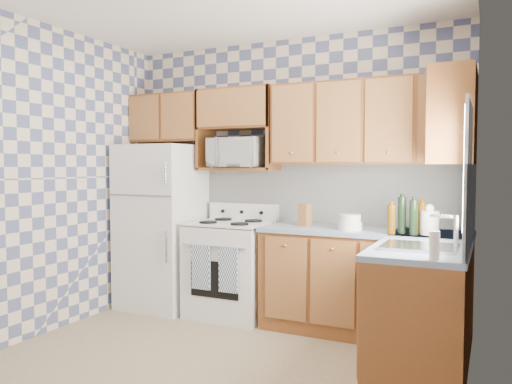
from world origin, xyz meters
TOP-DOWN VIEW (x-y plane):
  - floor at (0.00, 0.00)m, footprint 3.40×3.40m
  - back_wall at (0.00, 1.60)m, footprint 3.40×0.02m
  - right_wall at (1.70, 0.00)m, footprint 0.02×3.20m
  - backsplash_back at (0.40, 1.59)m, footprint 2.60×0.02m
  - backsplash_right at (1.69, 0.80)m, footprint 0.02×1.60m
  - refrigerator at (-1.27, 1.25)m, footprint 0.75×0.70m
  - stove_body at (-0.47, 1.28)m, footprint 0.76×0.65m
  - cooktop at (-0.47, 1.28)m, footprint 0.76×0.65m
  - backguard at (-0.47, 1.55)m, footprint 0.76×0.08m
  - dish_towel_left at (-0.60, 0.93)m, footprint 0.19×0.02m
  - dish_towel_right at (-0.31, 0.93)m, footprint 0.19×0.02m
  - base_cabinets_back at (0.82, 1.30)m, footprint 1.75×0.60m
  - base_cabinets_right at (1.40, 0.80)m, footprint 0.60×1.60m
  - countertop_back at (0.82, 1.30)m, footprint 1.77×0.63m
  - countertop_right at (1.40, 0.80)m, footprint 0.63×1.60m
  - upper_cabinets_back at (0.82, 1.44)m, footprint 1.75×0.33m
  - upper_cabinets_fridge at (-1.29, 1.44)m, footprint 0.82×0.33m
  - upper_cabinets_right at (1.53, 1.25)m, footprint 0.33×0.70m
  - microwave_shelf at (-0.47, 1.44)m, footprint 0.80×0.33m
  - microwave at (-0.46, 1.39)m, footprint 0.54×0.38m
  - sink at (1.40, 0.45)m, footprint 0.48×0.40m
  - window at (1.69, 0.45)m, footprint 0.02×0.66m
  - bottle_0 at (1.17, 1.15)m, footprint 0.07×0.07m
  - bottle_1 at (1.27, 1.09)m, footprint 0.07×0.07m
  - bottle_2 at (1.32, 1.19)m, footprint 0.07×0.07m
  - bottle_3 at (1.10, 1.07)m, footprint 0.07×0.07m
  - knife_block at (0.29, 1.28)m, footprint 0.11×0.11m
  - electric_kettle at (1.38, 1.17)m, footprint 0.15×0.15m
  - food_containers at (0.74, 1.18)m, footprint 0.20×0.20m
  - soap_bottle at (1.53, 0.05)m, footprint 0.06×0.06m

SIDE VIEW (x-z plane):
  - floor at x=0.00m, z-range 0.00..0.00m
  - base_cabinets_back at x=0.82m, z-range 0.00..0.88m
  - base_cabinets_right at x=1.40m, z-range 0.00..0.88m
  - stove_body at x=-0.47m, z-range 0.00..0.90m
  - dish_towel_left at x=-0.60m, z-range 0.32..0.73m
  - dish_towel_right at x=-0.31m, z-range 0.32..0.73m
  - refrigerator at x=-1.27m, z-range 0.00..1.68m
  - countertop_back at x=0.82m, z-range 0.88..0.92m
  - countertop_right at x=1.40m, z-range 0.88..0.92m
  - cooktop at x=-0.47m, z-range 0.89..0.92m
  - sink at x=1.40m, z-range 0.91..0.94m
  - food_containers at x=0.74m, z-range 0.92..1.05m
  - backguard at x=-0.47m, z-range 0.92..1.08m
  - soap_bottle at x=1.53m, z-range 0.92..1.09m
  - electric_kettle at x=1.38m, z-range 0.92..1.11m
  - knife_block at x=0.29m, z-range 0.92..1.12m
  - bottle_3 at x=1.10m, z-range 0.92..1.16m
  - bottle_2 at x=1.32m, z-range 0.92..1.18m
  - bottle_1 at x=1.27m, z-range 0.92..1.20m
  - bottle_0 at x=1.17m, z-range 0.92..1.22m
  - backsplash_back at x=0.40m, z-range 0.92..1.48m
  - backsplash_right at x=1.69m, z-range 0.92..1.48m
  - back_wall at x=0.00m, z-range 0.00..2.70m
  - right_wall at x=1.70m, z-range 0.00..2.70m
  - microwave_shelf at x=-0.47m, z-range 1.42..1.45m
  - window at x=1.69m, z-range 1.02..1.88m
  - microwave at x=-0.46m, z-range 1.45..1.74m
  - upper_cabinets_back at x=0.82m, z-range 1.48..2.22m
  - upper_cabinets_right at x=1.53m, z-range 1.48..2.22m
  - upper_cabinets_fridge at x=-1.29m, z-range 1.72..2.22m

